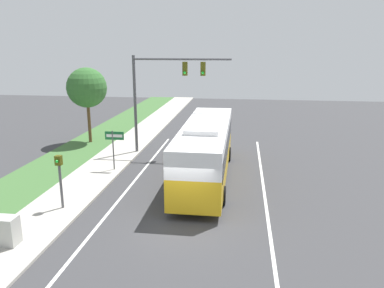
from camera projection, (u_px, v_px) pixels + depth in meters
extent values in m
plane|color=#38383A|center=(184.00, 225.00, 15.92)|extent=(80.00, 80.00, 0.00)
cube|color=#ADA89E|center=(47.00, 215.00, 16.71)|extent=(2.80, 80.00, 0.12)
cube|color=silver|center=(103.00, 220.00, 16.39)|extent=(0.14, 30.00, 0.01)
cube|color=silver|center=(270.00, 231.00, 15.46)|extent=(0.14, 30.00, 0.01)
cube|color=gold|center=(206.00, 159.00, 21.37)|extent=(2.44, 11.60, 1.53)
cube|color=white|center=(206.00, 135.00, 21.02)|extent=(2.44, 11.60, 1.25)
cube|color=black|center=(206.00, 143.00, 21.13)|extent=(2.48, 10.68, 0.94)
cube|color=white|center=(205.00, 125.00, 19.99)|extent=(1.71, 4.06, 0.24)
cylinder|color=black|center=(194.00, 153.00, 25.14)|extent=(0.28, 0.91, 0.91)
cylinder|color=black|center=(229.00, 154.00, 24.84)|extent=(0.28, 0.91, 0.91)
cylinder|color=black|center=(175.00, 193.00, 18.25)|extent=(0.28, 0.91, 0.91)
cylinder|color=black|center=(223.00, 195.00, 17.94)|extent=(0.28, 0.91, 0.91)
cylinder|color=#4C4C51|center=(135.00, 106.00, 25.93)|extent=(0.20, 0.20, 6.82)
cylinder|color=#4C4C51|center=(182.00, 59.00, 24.71)|extent=(6.58, 0.14, 0.14)
cube|color=#47470F|center=(185.00, 69.00, 24.84)|extent=(0.32, 0.28, 0.90)
sphere|color=#1ED838|center=(185.00, 73.00, 24.73)|extent=(0.18, 0.18, 0.18)
cube|color=#47470F|center=(203.00, 69.00, 24.68)|extent=(0.32, 0.28, 0.90)
sphere|color=#1ED838|center=(203.00, 73.00, 24.57)|extent=(0.18, 0.18, 0.18)
cylinder|color=#4C4C51|center=(61.00, 183.00, 17.10)|extent=(0.12, 0.12, 2.64)
cube|color=#47470F|center=(59.00, 160.00, 16.82)|extent=(0.28, 0.24, 0.44)
sphere|color=#1ED838|center=(57.00, 161.00, 16.67)|extent=(0.14, 0.14, 0.14)
cylinder|color=#4C4C51|center=(113.00, 151.00, 22.54)|extent=(0.08, 0.08, 2.52)
cube|color=#145B2D|center=(114.00, 136.00, 22.28)|extent=(1.16, 0.03, 0.50)
cube|color=white|center=(114.00, 136.00, 22.26)|extent=(0.99, 0.01, 0.17)
cube|color=#A8A8A3|center=(7.00, 231.00, 14.05)|extent=(0.79, 0.62, 1.10)
cylinder|color=brown|center=(89.00, 121.00, 29.04)|extent=(0.24, 0.24, 3.34)
sphere|color=#33662D|center=(87.00, 88.00, 28.38)|extent=(3.03, 3.03, 3.03)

